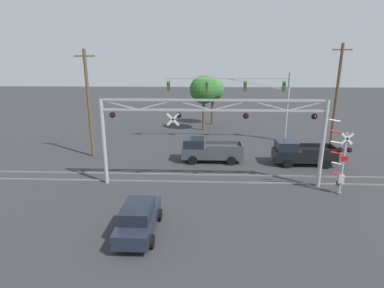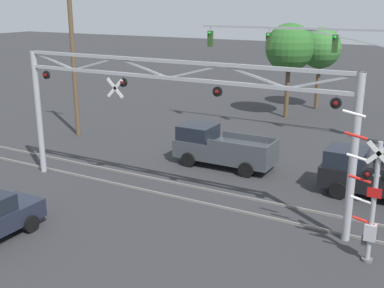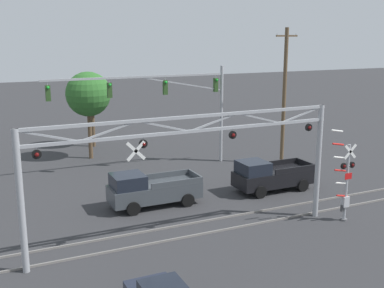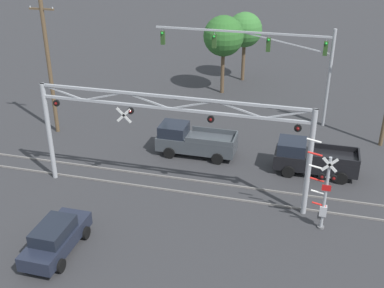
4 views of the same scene
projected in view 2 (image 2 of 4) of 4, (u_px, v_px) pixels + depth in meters
The scene contains 10 objects.
rail_track_near at pixel (173, 196), 20.97m from camera, with size 80.00×0.08×0.10m, color gray.
rail_track_far at pixel (189, 186), 22.17m from camera, with size 80.00×0.08×0.10m, color gray.
crossing_gantry at pixel (168, 106), 19.58m from camera, with size 15.15×0.30×6.02m.
crossing_signal_mast at pixel (371, 205), 15.32m from camera, with size 1.66×0.35×4.99m.
traffic_signal_span at pixel (347, 56), 27.44m from camera, with size 13.19×0.39×7.30m.
pickup_truck_lead at pixel (220, 147), 24.84m from camera, with size 5.20×2.18×2.02m.
pickup_truck_following at pixel (375, 176), 20.80m from camera, with size 5.01×2.18×2.02m.
utility_pole_left at pixel (73, 58), 29.48m from camera, with size 1.80×0.28×9.43m.
background_tree_beyond_span at pixel (320, 48), 36.97m from camera, with size 3.18×3.18×6.39m.
background_tree_far_left_verge at pixel (289, 48), 34.12m from camera, with size 3.44×3.44×6.79m.
Camera 2 is at (10.21, -0.87, 8.21)m, focal length 45.00 mm.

